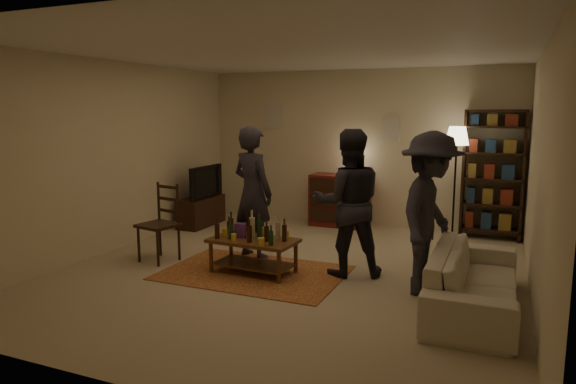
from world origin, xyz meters
The scene contains 13 objects.
floor centered at (0.00, 0.00, 0.00)m, with size 6.00×6.00×0.00m, color #C6B793.
room_shell centered at (-0.65, 2.98, 1.81)m, with size 6.00×6.00×6.00m.
rug centered at (-0.38, -0.25, 0.01)m, with size 2.20×1.50×0.01m, color maroon.
coffee_table centered at (-0.39, -0.25, 0.39)m, with size 1.09×0.64×0.78m.
dining_chair centered at (-1.77, -0.21, 0.56)m, with size 0.54×0.54×1.06m.
tv_stand centered at (-2.44, 1.80, 0.38)m, with size 0.40×1.00×1.06m.
dresser centered at (-0.19, 2.71, 0.48)m, with size 1.00×0.50×1.36m.
bookshelf centered at (2.25, 2.78, 1.03)m, with size 0.90×0.34×2.02m.
floor_lamp centered at (1.72, 2.51, 1.50)m, with size 0.36×0.36×1.76m.
sofa centered at (2.20, -0.40, 0.30)m, with size 2.08×0.81×0.61m, color beige.
person_left centered at (-0.71, 0.38, 0.90)m, with size 0.66×0.43×1.80m, color #27252D.
person_right centered at (0.70, 0.16, 0.89)m, with size 0.87×0.68×1.79m, color #24242B.
person_by_sofa centered at (1.70, -0.15, 0.89)m, with size 1.15×0.66×1.79m, color #2A2A32.
Camera 1 is at (2.41, -5.74, 2.00)m, focal length 32.00 mm.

